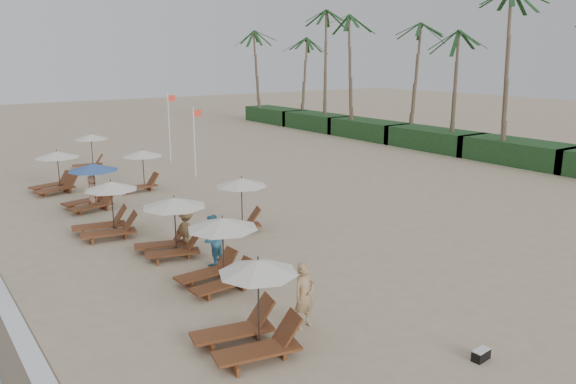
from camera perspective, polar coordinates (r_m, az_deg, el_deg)
ground at (r=21.23m, az=5.88°, el=-6.49°), size 160.00×160.00×0.00m
shrub_hedge at (r=46.35m, az=14.69°, el=5.25°), size 3.20×53.00×1.60m
palm_row at (r=46.47m, az=14.44°, el=16.57°), size 7.00×52.00×12.30m
lounger_station_0 at (r=14.42m, az=-4.08°, el=-12.29°), size 2.69×2.44×2.38m
lounger_station_1 at (r=18.25m, az=-7.32°, el=-6.23°), size 2.70×2.35×2.27m
lounger_station_2 at (r=21.38m, az=-12.00°, el=-3.38°), size 2.73×2.44×2.18m
lounger_station_3 at (r=24.35m, az=-18.14°, el=-1.95°), size 2.77×2.46×2.27m
lounger_station_4 at (r=28.84m, az=-19.64°, el=0.51°), size 2.81×2.42×2.23m
lounger_station_5 at (r=33.16m, az=-22.82°, el=1.86°), size 2.81×2.46×2.24m
inland_station_0 at (r=23.89m, az=-4.99°, el=-0.80°), size 2.78×2.24×2.22m
inland_station_1 at (r=31.92m, az=-14.86°, el=2.47°), size 2.76×2.24×2.22m
inland_station_2 at (r=39.48m, az=-19.64°, el=4.34°), size 2.69×2.24×2.22m
beachgoer_near at (r=15.54m, az=1.68°, el=-10.51°), size 0.73×0.52×1.89m
beachgoer_mid_a at (r=20.17m, az=-7.77°, el=-4.89°), size 1.13×1.07×1.84m
beachgoer_mid_b at (r=22.04m, az=-10.34°, el=-3.80°), size 0.98×1.13×1.52m
beachgoer_far_b at (r=29.45m, az=-19.34°, el=0.13°), size 0.58×0.81×1.55m
duffel_bag at (r=15.14m, az=19.12°, el=-15.42°), size 0.52×0.29×0.28m
flag_pole_near at (r=34.68m, az=-9.50°, el=5.43°), size 0.60×0.08×4.31m
flag_pole_far at (r=40.01m, az=-12.02°, el=6.81°), size 0.60×0.08×4.84m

